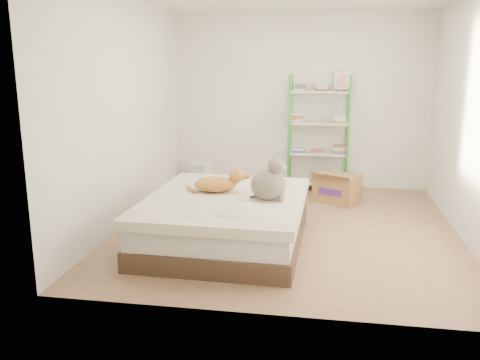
% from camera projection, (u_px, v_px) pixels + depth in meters
% --- Properties ---
extents(room, '(3.81, 4.21, 2.61)m').
position_uv_depth(room, '(290.00, 115.00, 5.59)').
color(room, '#A57C55').
rests_on(room, ground).
extents(bed, '(1.65, 2.05, 0.51)m').
position_uv_depth(bed, '(226.00, 220.00, 5.34)').
color(bed, '#453323').
rests_on(bed, ground).
extents(orange_cat, '(0.57, 0.35, 0.22)m').
position_uv_depth(orange_cat, '(215.00, 182.00, 5.43)').
color(orange_cat, '#DD9A4D').
rests_on(orange_cat, bed).
extents(grey_cat, '(0.39, 0.33, 0.44)m').
position_uv_depth(grey_cat, '(268.00, 178.00, 5.11)').
color(grey_cat, slate).
rests_on(grey_cat, bed).
extents(shelf_unit, '(0.88, 0.36, 1.74)m').
position_uv_depth(shelf_unit, '(319.00, 131.00, 7.45)').
color(shelf_unit, green).
rests_on(shelf_unit, ground).
extents(cardboard_box, '(0.68, 0.70, 0.44)m').
position_uv_depth(cardboard_box, '(337.00, 188.00, 6.92)').
color(cardboard_box, '#B67D4C').
rests_on(cardboard_box, ground).
extents(white_bin, '(0.39, 0.37, 0.35)m').
position_uv_depth(white_bin, '(201.00, 174.00, 7.81)').
color(white_bin, silver).
rests_on(white_bin, ground).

